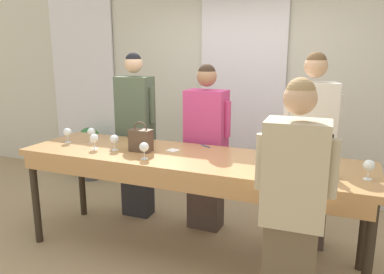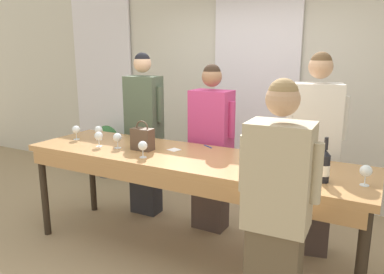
% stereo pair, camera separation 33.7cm
% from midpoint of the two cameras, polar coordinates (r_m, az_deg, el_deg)
% --- Properties ---
extents(ground_plane, '(18.00, 18.00, 0.00)m').
position_cam_midpoint_polar(ground_plane, '(3.72, 2.07, -17.43)').
color(ground_plane, tan).
extents(wall_back, '(12.00, 0.06, 2.80)m').
position_cam_midpoint_polar(wall_back, '(4.94, 11.74, 7.13)').
color(wall_back, beige).
rests_on(wall_back, ground_plane).
extents(curtain_panel_left, '(1.11, 0.03, 2.69)m').
position_cam_midpoint_polar(curtain_panel_left, '(6.10, -11.83, 7.67)').
color(curtain_panel_left, white).
rests_on(curtain_panel_left, ground_plane).
extents(curtain_panel_center, '(1.11, 0.03, 2.69)m').
position_cam_midpoint_polar(curtain_panel_center, '(4.89, 11.49, 6.41)').
color(curtain_panel_center, white).
rests_on(curtain_panel_center, ground_plane).
extents(tasting_bar, '(3.14, 0.85, 0.97)m').
position_cam_midpoint_polar(tasting_bar, '(3.34, 2.00, -4.29)').
color(tasting_bar, '#B27F4C').
rests_on(tasting_bar, ground_plane).
extents(wine_bottle, '(0.08, 0.08, 0.33)m').
position_cam_midpoint_polar(wine_bottle, '(2.85, 22.78, -4.17)').
color(wine_bottle, black).
rests_on(wine_bottle, tasting_bar).
extents(handbag, '(0.20, 0.11, 0.28)m').
position_cam_midpoint_polar(handbag, '(3.50, -4.85, -0.28)').
color(handbag, brown).
rests_on(handbag, tasting_bar).
extents(wine_glass_front_left, '(0.08, 0.08, 0.15)m').
position_cam_midpoint_polar(wine_glass_front_left, '(4.04, -15.02, 1.03)').
color(wine_glass_front_left, white).
rests_on(wine_glass_front_left, tasting_bar).
extents(wine_glass_front_mid, '(0.08, 0.08, 0.15)m').
position_cam_midpoint_polar(wine_glass_front_mid, '(3.25, -4.59, -1.45)').
color(wine_glass_front_mid, white).
rests_on(wine_glass_front_mid, tasting_bar).
extents(wine_glass_front_right, '(0.08, 0.08, 0.15)m').
position_cam_midpoint_polar(wine_glass_front_right, '(3.68, -11.53, 0.06)').
color(wine_glass_front_right, white).
rests_on(wine_glass_front_right, tasting_bar).
extents(wine_glass_center_left, '(0.08, 0.08, 0.15)m').
position_cam_midpoint_polar(wine_glass_center_left, '(3.97, -11.72, 1.00)').
color(wine_glass_center_left, white).
rests_on(wine_glass_center_left, tasting_bar).
extents(wine_glass_center_mid, '(0.08, 0.08, 0.15)m').
position_cam_midpoint_polar(wine_glass_center_mid, '(3.59, -8.69, -0.13)').
color(wine_glass_center_mid, white).
rests_on(wine_glass_center_mid, tasting_bar).
extents(wine_glass_center_right, '(0.08, 0.08, 0.15)m').
position_cam_midpoint_polar(wine_glass_center_right, '(2.91, 28.06, -4.72)').
color(wine_glass_center_right, white).
rests_on(wine_glass_center_right, tasting_bar).
extents(napkin, '(0.13, 0.13, 0.00)m').
position_cam_midpoint_polar(napkin, '(3.51, -0.01, -1.99)').
color(napkin, white).
rests_on(napkin, tasting_bar).
extents(pen, '(0.12, 0.07, 0.01)m').
position_cam_midpoint_polar(pen, '(3.63, 5.09, -1.47)').
color(pen, '#193399').
rests_on(pen, tasting_bar).
extents(guest_olive_jacket, '(0.50, 0.26, 1.87)m').
position_cam_midpoint_polar(guest_olive_jacket, '(4.29, -5.04, 0.53)').
color(guest_olive_jacket, '#28282D').
rests_on(guest_olive_jacket, ground_plane).
extents(guest_pink_top, '(0.52, 0.27, 1.76)m').
position_cam_midpoint_polar(guest_pink_top, '(3.91, 5.39, -1.70)').
color(guest_pink_top, '#473833').
rests_on(guest_pink_top, ground_plane).
extents(guest_cream_sweater, '(0.53, 0.35, 1.88)m').
position_cam_midpoint_polar(guest_cream_sweater, '(3.63, 20.67, -2.55)').
color(guest_cream_sweater, '#473833').
rests_on(guest_cream_sweater, ground_plane).
extents(host_pouring, '(0.50, 0.29, 1.74)m').
position_cam_midpoint_polar(host_pouring, '(2.44, 16.71, -11.80)').
color(host_pouring, brown).
rests_on(host_pouring, ground_plane).
extents(potted_plant, '(0.40, 0.40, 0.79)m').
position_cam_midpoint_polar(potted_plant, '(5.79, -11.25, -1.69)').
color(potted_plant, '#4C4C51').
rests_on(potted_plant, ground_plane).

